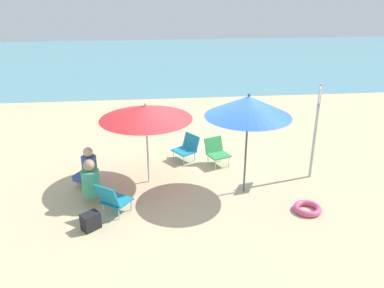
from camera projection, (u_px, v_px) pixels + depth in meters
name	position (u px, v px, depth m)	size (l,w,h in m)	color
ground_plane	(193.00, 177.00, 8.68)	(40.00, 40.00, 0.00)	#CCB789
sea_water	(165.00, 59.00, 21.90)	(40.00, 16.00, 0.01)	#5693A3
umbrella_red	(146.00, 112.00, 7.89)	(1.89, 1.89, 1.78)	silver
umbrella_blue	(248.00, 106.00, 7.41)	(1.67, 1.67, 2.08)	#4C4C51
beach_chair_a	(112.00, 199.00, 7.14)	(0.68, 0.71, 0.67)	teal
beach_chair_b	(216.00, 151.00, 9.17)	(0.62, 0.64, 0.62)	#33934C
beach_chair_c	(187.00, 147.00, 9.41)	(0.70, 0.70, 0.62)	teal
person_a	(88.00, 169.00, 8.03)	(0.54, 0.47, 0.94)	#2D519E
person_b	(91.00, 182.00, 7.43)	(0.41, 0.56, 0.97)	#389970
warning_sign	(317.00, 118.00, 8.18)	(0.23, 0.45, 2.10)	#ADADB2
swim_ring	(307.00, 208.00, 7.37)	(0.53, 0.53, 0.11)	#E54C7F
beach_bag	(91.00, 221.00, 6.81)	(0.30, 0.21, 0.31)	black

